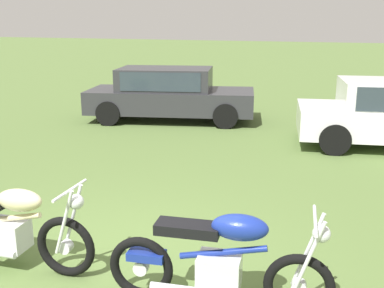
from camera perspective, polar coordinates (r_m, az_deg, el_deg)
The scene contains 4 objects.
ground_plane at distance 5.33m, azimuth -9.66°, elevation -15.04°, with size 120.00×120.00×0.00m, color #567038.
motorcycle_cream at distance 5.49m, azimuth -21.65°, elevation -9.44°, with size 2.09×0.69×1.02m.
motorcycle_blue at distance 4.43m, azimuth 3.45°, elevation -14.20°, with size 2.12×0.76×1.02m.
car_charcoal at distance 12.64m, azimuth -2.91°, elevation 6.45°, with size 4.74×2.87×1.43m.
Camera 1 is at (2.56, -3.86, 2.63)m, focal length 43.42 mm.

